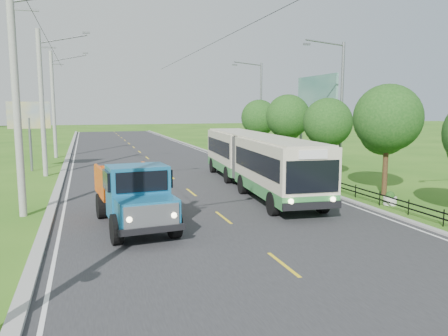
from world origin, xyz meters
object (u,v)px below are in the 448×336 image
tree_third (387,122)px  streetlight_mid (339,105)px  streetlight_far (259,106)px  bus (255,157)px  tree_fifth (288,119)px  billboard_right (316,100)px  pole_far (54,104)px  planter_mid (310,175)px  tree_back (259,120)px  tree_fourth (327,125)px  dump_truck (133,191)px  billboard_left (29,120)px  planter_near (390,199)px  pole_mid (42,103)px  pole_near (17,99)px  planter_far (263,161)px

tree_third → streetlight_mid: streetlight_mid is taller
streetlight_far → bus: streetlight_far is taller
tree_fifth → billboard_right: bearing=-3.3°
tree_third → tree_fifth: (-0.00, 12.00, -0.13)m
pole_far → billboard_right: bearing=-32.3°
planter_mid → bus: bearing=-158.3°
planter_mid → billboard_right: 8.68m
planter_mid → tree_back: bearing=84.1°
streetlight_mid → bus: bearing=-164.5°
tree_fifth → planter_mid: tree_fifth is taller
tree_fourth → dump_truck: size_ratio=0.85×
billboard_left → dump_truck: bearing=-72.7°
planter_near → planter_mid: 8.00m
tree_fifth → tree_back: (-0.00, 6.00, -0.20)m
tree_third → bus: size_ratio=0.37×
streetlight_far → billboard_left: bearing=-168.8°
tree_fifth → streetlight_mid: bearing=-82.7°
pole_mid → bus: size_ratio=0.62×
pole_near → billboard_left: (-1.24, 15.00, -1.23)m
tree_third → tree_back: (-0.00, 18.00, -0.33)m
planter_far → dump_truck: dump_truck is taller
pole_far → billboard_left: size_ratio=1.92×
tree_third → planter_far: 14.40m
tree_third → streetlight_mid: size_ratio=0.66×
tree_fifth → bus: tree_fifth is taller
pole_far → planter_near: pole_far is taller
pole_mid → tree_fourth: pole_mid is taller
tree_third → planter_near: bearing=-120.4°
pole_mid → tree_third: (18.12, -12.86, -1.11)m
tree_fourth → tree_fifth: (0.00, 6.00, 0.27)m
pole_near → pole_far: (0.00, 24.00, 0.00)m
streetlight_far → planter_far: (-2.04, -6.00, -4.62)m
pole_far → billboard_left: pole_far is taller
tree_fourth → pole_mid: bearing=159.3°
tree_third → billboard_left: (-19.36, 15.86, -0.12)m
tree_fourth → streetlight_far: size_ratio=0.60×
tree_fourth → planter_far: size_ratio=8.06×
billboard_left → planter_mid: bearing=-28.9°
tree_fifth → billboard_left: size_ratio=1.12×
pole_far → planter_far: bearing=-33.1°
billboard_left → bus: size_ratio=0.32×
pole_far → tree_third: bearing=-53.9°
streetlight_far → bus: 17.50m
pole_mid → planter_far: size_ratio=14.93×
streetlight_mid → billboard_left: streetlight_mid is taller
streetlight_far → streetlight_mid: bearing=-90.0°
pole_far → dump_truck: size_ratio=1.58×
tree_third → pole_near: bearing=177.3°
tree_fifth → planter_mid: 7.21m
billboard_right → bus: size_ratio=0.45×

